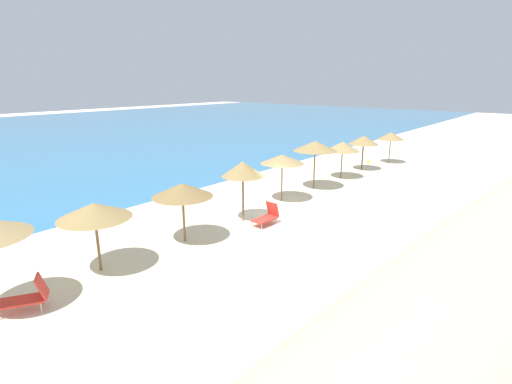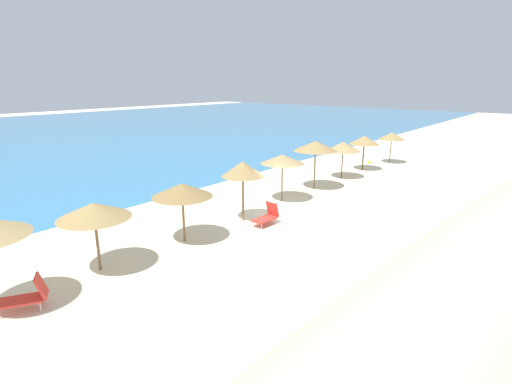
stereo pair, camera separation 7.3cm
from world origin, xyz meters
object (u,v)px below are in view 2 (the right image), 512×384
object	(u,v)px
beach_umbrella_6	(316,146)
beach_ball	(369,162)
beach_umbrella_3	(182,190)
lounge_chair_0	(27,296)
beach_umbrella_2	(94,211)
beach_umbrella_9	(392,136)
beach_umbrella_7	(343,146)
beach_umbrella_5	(282,159)
beach_umbrella_8	(364,140)
beach_umbrella_4	(243,169)
lounge_chair_1	(267,216)

from	to	relation	value
beach_umbrella_6	beach_ball	bearing A→B (deg)	3.62
beach_umbrella_3	lounge_chair_0	size ratio (longest dim) A/B	1.69
beach_umbrella_2	beach_umbrella_9	size ratio (longest dim) A/B	0.99
beach_umbrella_7	beach_umbrella_9	bearing A→B (deg)	-4.60
beach_umbrella_5	beach_ball	xyz separation A→B (m)	(12.77, 0.58, -2.20)
beach_umbrella_8	beach_umbrella_4	bearing A→B (deg)	-178.02
beach_umbrella_9	lounge_chair_1	distance (m)	17.63
beach_umbrella_2	lounge_chair_0	world-z (taller)	beach_umbrella_2
beach_umbrella_3	lounge_chair_1	xyz separation A→B (m)	(3.73, -1.43, -1.77)
beach_umbrella_3	beach_umbrella_5	distance (m)	7.23
beach_umbrella_7	beach_umbrella_8	bearing A→B (deg)	0.06
beach_umbrella_5	beach_umbrella_3	bearing A→B (deg)	-177.90
lounge_chair_0	beach_umbrella_2	bearing A→B (deg)	-44.05
beach_umbrella_4	beach_umbrella_9	distance (m)	17.82
beach_umbrella_3	beach_umbrella_6	bearing A→B (deg)	1.38
beach_umbrella_9	lounge_chair_1	world-z (taller)	beach_umbrella_9
beach_umbrella_2	lounge_chair_0	bearing A→B (deg)	-164.35
beach_umbrella_4	lounge_chair_1	world-z (taller)	beach_umbrella_4
beach_umbrella_6	beach_umbrella_7	xyz separation A→B (m)	(3.54, -0.01, -0.46)
beach_umbrella_5	beach_umbrella_4	bearing A→B (deg)	-172.50
beach_umbrella_5	beach_umbrella_6	world-z (taller)	beach_umbrella_6
beach_umbrella_3	beach_umbrella_9	world-z (taller)	beach_umbrella_9
beach_umbrella_3	beach_ball	distance (m)	20.12
beach_umbrella_7	beach_umbrella_9	xyz separation A→B (m)	(7.09, -0.57, 0.02)
beach_umbrella_7	beach_umbrella_9	world-z (taller)	beach_umbrella_7
beach_umbrella_6	beach_umbrella_4	bearing A→B (deg)	-176.08
beach_umbrella_5	beach_umbrella_6	xyz separation A→B (m)	(3.37, -0.01, 0.30)
beach_umbrella_9	beach_ball	distance (m)	2.67
beach_umbrella_6	beach_ball	distance (m)	9.75
beach_umbrella_8	lounge_chair_1	distance (m)	13.92
beach_umbrella_7	beach_umbrella_6	bearing A→B (deg)	179.83
lounge_chair_1	beach_ball	world-z (taller)	lounge_chair_1
beach_umbrella_2	beach_umbrella_6	bearing A→B (deg)	-0.02
beach_umbrella_7	beach_ball	xyz separation A→B (m)	(5.86, 0.61, -2.04)
beach_umbrella_2	beach_ball	size ratio (longest dim) A/B	9.64
beach_umbrella_3	beach_umbrella_9	distance (m)	21.24
beach_umbrella_5	lounge_chair_1	bearing A→B (deg)	-154.17
beach_umbrella_7	lounge_chair_0	world-z (taller)	beach_umbrella_7
beach_umbrella_9	beach_ball	size ratio (longest dim) A/B	9.71
beach_umbrella_3	beach_umbrella_4	bearing A→B (deg)	-3.99
beach_umbrella_8	lounge_chair_0	distance (m)	23.78
beach_umbrella_2	beach_umbrella_4	distance (m)	7.06
beach_umbrella_2	beach_umbrella_8	bearing A→B (deg)	-0.03
beach_umbrella_5	beach_umbrella_7	world-z (taller)	beach_umbrella_5
beach_umbrella_2	beach_ball	world-z (taller)	beach_umbrella_2
beach_umbrella_3	beach_umbrella_8	distance (m)	17.43
beach_umbrella_3	beach_umbrella_5	world-z (taller)	beach_umbrella_5
beach_umbrella_3	beach_umbrella_4	distance (m)	3.44
beach_umbrella_6	beach_umbrella_9	distance (m)	10.66
beach_umbrella_4	beach_umbrella_8	world-z (taller)	beach_umbrella_4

